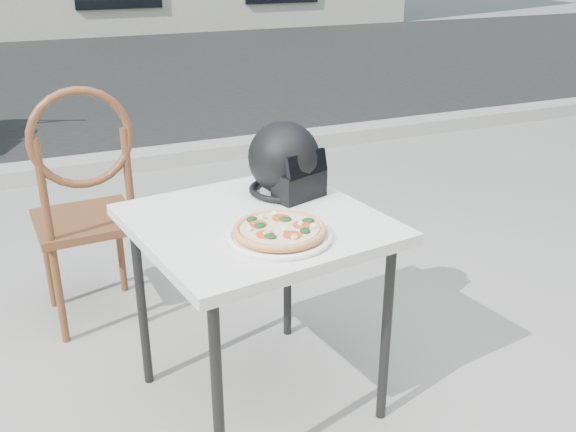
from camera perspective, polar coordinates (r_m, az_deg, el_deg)
name	(u,v)px	position (r m, az deg, el deg)	size (l,w,h in m)	color
ground	(201,428)	(2.41, -7.78, -18.19)	(80.00, 80.00, 0.00)	gray
street_asphalt	(44,80)	(8.92, -20.83, 11.23)	(30.00, 8.00, 0.00)	black
curb	(86,167)	(5.03, -17.55, 4.22)	(30.00, 0.25, 0.12)	#A4A099
cafe_table_main	(257,237)	(2.17, -2.77, -1.84)	(0.88, 0.88, 0.74)	silver
plate	(280,236)	(1.98, -0.75, -1.80)	(0.42, 0.42, 0.02)	white
pizza	(280,229)	(1.98, -0.75, -1.21)	(0.38, 0.38, 0.04)	#E29452
helmet	(286,162)	(2.32, -0.22, 4.78)	(0.33, 0.34, 0.27)	black
cafe_chair_main	(85,197)	(2.81, -17.60, 1.59)	(0.44, 0.44, 1.09)	brown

